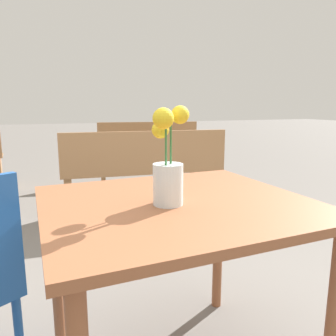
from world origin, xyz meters
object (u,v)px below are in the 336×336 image
flower_vase (168,170)px  bench_middle (149,149)px  table_front (177,227)px  bench_near (145,170)px

flower_vase → bench_middle: size_ratio=0.22×
table_front → bench_middle: 3.63m
table_front → bench_middle: bearing=73.5°
table_front → bench_near: bench_near is taller
bench_middle → bench_near: bearing=-109.6°
flower_vase → bench_middle: 3.70m
bench_near → bench_middle: 1.57m
flower_vase → table_front: bearing=37.5°
bench_near → flower_vase: bearing=-105.1°
flower_vase → bench_near: size_ratio=0.21×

